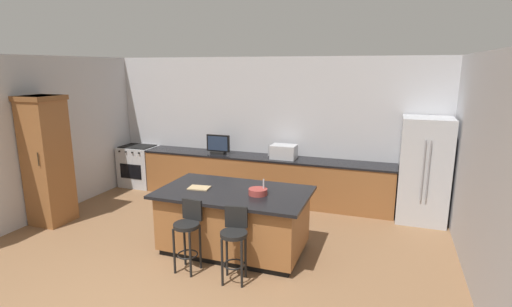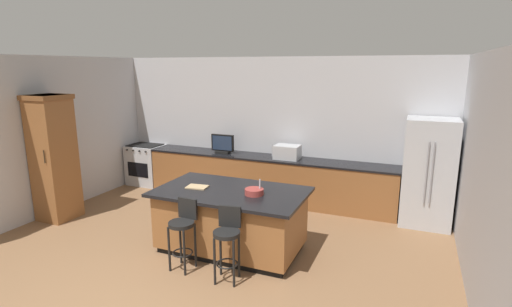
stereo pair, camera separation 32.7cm
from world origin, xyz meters
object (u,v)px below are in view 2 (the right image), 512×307
(kitchen_island, at_px, (231,220))
(cutting_board, at_px, (197,187))
(microwave, at_px, (287,152))
(bar_stool_right, at_px, (227,238))
(tv_monitor, at_px, (223,145))
(cell_phone, at_px, (253,195))
(fruit_bowl, at_px, (254,192))
(bar_stool_left, at_px, (183,228))
(cabinet_tower, at_px, (54,156))
(range_oven, at_px, (146,164))
(refrigerator, at_px, (428,172))

(kitchen_island, distance_m, cutting_board, 0.70)
(microwave, relative_size, bar_stool_right, 0.51)
(tv_monitor, relative_size, cell_phone, 3.30)
(bar_stool_right, bearing_deg, kitchen_island, 102.79)
(fruit_bowl, xyz_separation_m, cutting_board, (-0.90, -0.02, -0.03))
(bar_stool_left, bearing_deg, cutting_board, 108.39)
(bar_stool_left, relative_size, cell_phone, 6.33)
(bar_stool_right, bearing_deg, cabinet_tower, 159.11)
(cell_phone, bearing_deg, microwave, 123.66)
(range_oven, xyz_separation_m, bar_stool_right, (3.58, -3.00, 0.11))
(kitchen_island, relative_size, bar_stool_left, 2.27)
(range_oven, relative_size, cabinet_tower, 0.42)
(cutting_board, bearing_deg, range_oven, 140.05)
(tv_monitor, bearing_deg, cabinet_tower, -133.55)
(bar_stool_right, xyz_separation_m, fruit_bowl, (0.06, 0.73, 0.39))
(bar_stool_right, relative_size, cutting_board, 3.13)
(bar_stool_right, height_order, cell_phone, bar_stool_right)
(cabinet_tower, xyz_separation_m, cutting_board, (2.87, 0.00, -0.22))
(bar_stool_right, distance_m, cutting_board, 1.16)
(range_oven, distance_m, cell_phone, 4.32)
(cutting_board, bearing_deg, cabinet_tower, -179.91)
(microwave, relative_size, fruit_bowl, 1.82)
(range_oven, bearing_deg, microwave, 0.02)
(range_oven, relative_size, fruit_bowl, 3.49)
(bar_stool_left, bearing_deg, microwave, 84.76)
(kitchen_island, distance_m, fruit_bowl, 0.62)
(range_oven, bearing_deg, bar_stool_left, -45.53)
(refrigerator, height_order, range_oven, refrigerator)
(cutting_board, bearing_deg, bar_stool_right, -40.03)
(microwave, distance_m, bar_stool_left, 3.04)
(bar_stool_left, relative_size, cutting_board, 3.14)
(fruit_bowl, bearing_deg, bar_stool_left, -136.29)
(kitchen_island, xyz_separation_m, refrigerator, (2.65, 2.16, 0.45))
(microwave, height_order, bar_stool_left, microwave)
(tv_monitor, xyz_separation_m, bar_stool_right, (1.58, -2.95, -0.52))
(kitchen_island, relative_size, cell_phone, 14.40)
(refrigerator, height_order, tv_monitor, refrigerator)
(fruit_bowl, relative_size, cutting_board, 0.87)
(microwave, distance_m, cell_phone, 2.31)
(fruit_bowl, bearing_deg, microwave, 96.47)
(refrigerator, height_order, bar_stool_left, refrigerator)
(range_oven, distance_m, microwave, 3.43)
(kitchen_island, height_order, cutting_board, cutting_board)
(range_oven, relative_size, microwave, 1.92)
(refrigerator, distance_m, tv_monitor, 3.90)
(cabinet_tower, xyz_separation_m, cell_phone, (3.76, -0.00, -0.22))
(microwave, relative_size, cutting_board, 1.59)
(bar_stool_right, distance_m, fruit_bowl, 0.83)
(range_oven, bearing_deg, refrigerator, -0.71)
(microwave, bearing_deg, range_oven, -179.98)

